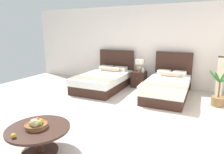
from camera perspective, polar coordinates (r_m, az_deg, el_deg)
The scene contains 12 objects.
ground_plane at distance 4.72m, azimuth -2.19°, elevation -10.73°, with size 9.34×9.99×0.02m, color #BBAFA3.
wall_back at distance 7.32m, azimuth 9.49°, elevation 8.72°, with size 9.34×0.12×2.75m, color white.
bed_near_window at distance 6.76m, azimuth -2.21°, elevation -0.82°, with size 1.36×2.23×1.20m.
bed_near_corner at distance 6.11m, azimuth 15.34°, elevation -2.65°, with size 1.18×2.15×1.22m.
nightstand at distance 6.96m, azimuth 7.62°, elevation -0.64°, with size 0.45×0.46×0.54m.
table_lamp at distance 6.88m, azimuth 7.80°, elevation 3.69°, with size 0.29×0.29×0.42m.
vase at distance 6.81m, azimuth 8.69°, elevation 2.02°, with size 0.09×0.09×0.15m.
coffee_table at distance 3.46m, azimuth -19.95°, elevation -14.84°, with size 0.97×0.97×0.42m.
fruit_bowl at distance 3.38m, azimuth -20.65°, elevation -12.40°, with size 0.34×0.34×0.18m.
loose_apple at distance 3.23m, azimuth -26.08°, elevation -14.67°, with size 0.07×0.07×0.07m.
floor_lamp_corner at distance 6.41m, azimuth 28.15°, elevation -0.18°, with size 0.20×0.20×1.20m.
potted_palm at distance 5.83m, azimuth 27.83°, elevation -4.85°, with size 0.64×0.51×0.92m.
Camera 1 is at (2.01, -3.83, 1.87)m, focal length 32.40 mm.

